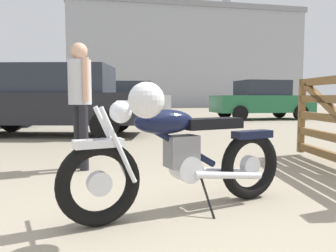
% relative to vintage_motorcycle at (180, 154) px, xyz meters
% --- Properties ---
extents(ground_plane, '(80.00, 80.00, 0.00)m').
position_rel_vintage_motorcycle_xyz_m(ground_plane, '(-0.08, -0.30, -0.49)').
color(ground_plane, gray).
extents(vintage_motorcycle, '(1.99, 0.97, 1.07)m').
position_rel_vintage_motorcycle_xyz_m(vintage_motorcycle, '(0.00, 0.00, 0.00)').
color(vintage_motorcycle, black).
rests_on(vintage_motorcycle, ground_plane).
extents(bystander, '(0.30, 0.41, 1.66)m').
position_rel_vintage_motorcycle_xyz_m(bystander, '(-1.02, 1.82, 0.53)').
color(bystander, black).
rests_on(bystander, ground_plane).
extents(red_hatchback_near, '(4.31, 2.14, 1.67)m').
position_rel_vintage_motorcycle_xyz_m(red_hatchback_near, '(5.44, 11.14, 0.34)').
color(red_hatchback_near, black).
rests_on(red_hatchback_near, ground_plane).
extents(blue_hatchback_right, '(4.86, 2.34, 1.74)m').
position_rel_vintage_motorcycle_xyz_m(blue_hatchback_right, '(-4.71, 12.75, 0.45)').
color(blue_hatchback_right, black).
rests_on(blue_hatchback_right, ground_plane).
extents(pale_sedan_back, '(3.99, 2.00, 1.78)m').
position_rel_vintage_motorcycle_xyz_m(pale_sedan_back, '(-0.10, 14.97, 0.43)').
color(pale_sedan_back, black).
rests_on(pale_sedan_back, ground_plane).
extents(white_estate_far, '(4.92, 2.52, 1.74)m').
position_rel_vintage_motorcycle_xyz_m(white_estate_far, '(-2.35, 6.00, 0.45)').
color(white_estate_far, black).
rests_on(white_estate_far, ground_plane).
extents(industrial_building, '(24.03, 14.57, 21.00)m').
position_rel_vintage_motorcycle_xyz_m(industrial_building, '(5.50, 34.29, 4.47)').
color(industrial_building, '#9EA0A8').
rests_on(industrial_building, ground_plane).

